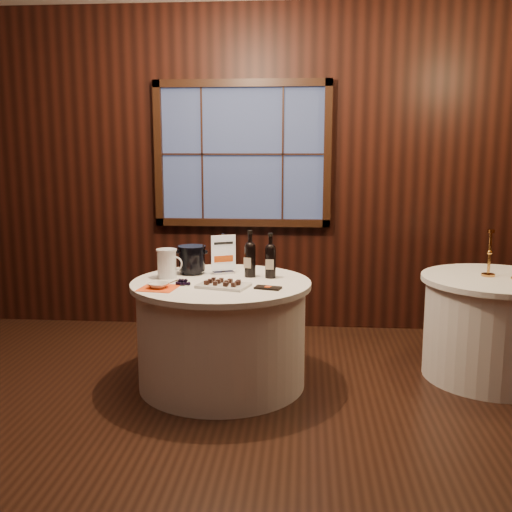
# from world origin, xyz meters

# --- Properties ---
(ground) EXTENTS (6.00, 6.00, 0.00)m
(ground) POSITION_xyz_m (0.00, 0.00, 0.00)
(ground) COLOR black
(ground) RESTS_ON ground
(back_wall) EXTENTS (6.00, 0.10, 3.00)m
(back_wall) POSITION_xyz_m (0.00, 2.48, 1.54)
(back_wall) COLOR black
(back_wall) RESTS_ON ground
(main_table) EXTENTS (1.28, 1.28, 0.77)m
(main_table) POSITION_xyz_m (0.00, 1.00, 0.39)
(main_table) COLOR white
(main_table) RESTS_ON ground
(side_table) EXTENTS (1.08, 1.08, 0.77)m
(side_table) POSITION_xyz_m (2.00, 1.30, 0.39)
(side_table) COLOR white
(side_table) RESTS_ON ground
(sign_stand) EXTENTS (0.18, 0.15, 0.30)m
(sign_stand) POSITION_xyz_m (-0.02, 1.26, 0.87)
(sign_stand) COLOR #AEAEB5
(sign_stand) RESTS_ON main_table
(port_bottle_left) EXTENTS (0.08, 0.10, 0.34)m
(port_bottle_left) POSITION_xyz_m (0.19, 1.17, 0.92)
(port_bottle_left) COLOR black
(port_bottle_left) RESTS_ON main_table
(port_bottle_right) EXTENTS (0.08, 0.08, 0.33)m
(port_bottle_right) POSITION_xyz_m (0.34, 1.14, 0.91)
(port_bottle_right) COLOR black
(port_bottle_right) RESTS_ON main_table
(ice_bucket) EXTENTS (0.21, 0.21, 0.21)m
(ice_bucket) POSITION_xyz_m (-0.25, 1.24, 0.88)
(ice_bucket) COLOR black
(ice_bucket) RESTS_ON main_table
(chocolate_plate) EXTENTS (0.38, 0.31, 0.05)m
(chocolate_plate) POSITION_xyz_m (0.04, 0.82, 0.79)
(chocolate_plate) COLOR silver
(chocolate_plate) RESTS_ON main_table
(chocolate_box) EXTENTS (0.19, 0.13, 0.01)m
(chocolate_box) POSITION_xyz_m (0.35, 0.79, 0.78)
(chocolate_box) COLOR black
(chocolate_box) RESTS_ON main_table
(grape_bunch) EXTENTS (0.17, 0.07, 0.04)m
(grape_bunch) POSITION_xyz_m (-0.25, 0.86, 0.79)
(grape_bunch) COLOR black
(grape_bunch) RESTS_ON main_table
(glass_pitcher) EXTENTS (0.20, 0.15, 0.21)m
(glass_pitcher) POSITION_xyz_m (-0.41, 1.08, 0.88)
(glass_pitcher) COLOR white
(glass_pitcher) RESTS_ON main_table
(orange_napkin) EXTENTS (0.27, 0.27, 0.00)m
(orange_napkin) POSITION_xyz_m (-0.39, 0.74, 0.77)
(orange_napkin) COLOR #EC4813
(orange_napkin) RESTS_ON main_table
(cracker_bowl) EXTENTS (0.18, 0.18, 0.03)m
(cracker_bowl) POSITION_xyz_m (-0.39, 0.74, 0.79)
(cracker_bowl) COLOR silver
(cracker_bowl) RESTS_ON orange_napkin
(brass_candlestick) EXTENTS (0.10, 0.10, 0.35)m
(brass_candlestick) POSITION_xyz_m (1.95, 1.34, 0.90)
(brass_candlestick) COLOR #B9803A
(brass_candlestick) RESTS_ON side_table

